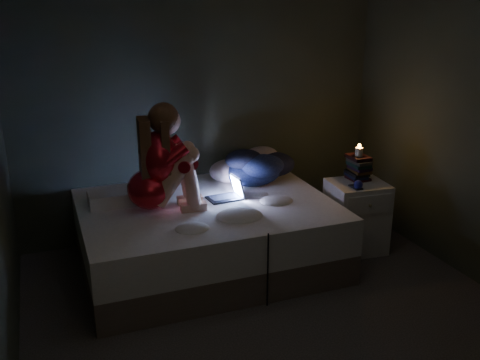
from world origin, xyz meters
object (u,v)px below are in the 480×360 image
woman (148,159)px  laptop (224,188)px  bed (207,234)px  nightstand (356,216)px  candle (359,151)px  phone (357,187)px

woman → laptop: woman is taller
woman → laptop: (0.67, 0.05, -0.35)m
bed → woman: woman is taller
nightstand → woman: bearing=179.4°
bed → laptop: bearing=13.7°
woman → candle: (1.93, -0.10, -0.10)m
laptop → nightstand: laptop is taller
nightstand → candle: 0.61m
bed → nightstand: 1.41m
bed → woman: bearing=-179.5°
woman → laptop: size_ratio=3.02×
woman → nightstand: bearing=-0.4°
candle → phone: size_ratio=0.57×
phone → woman: bearing=165.9°
bed → phone: bearing=-13.2°
woman → phone: (1.80, -0.30, -0.37)m
laptop → phone: laptop is taller
nightstand → phone: bearing=-122.0°
woman → phone: woman is taller
bed → woman: (-0.49, -0.00, 0.75)m
laptop → bed: bearing=-171.6°
bed → laptop: 0.44m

